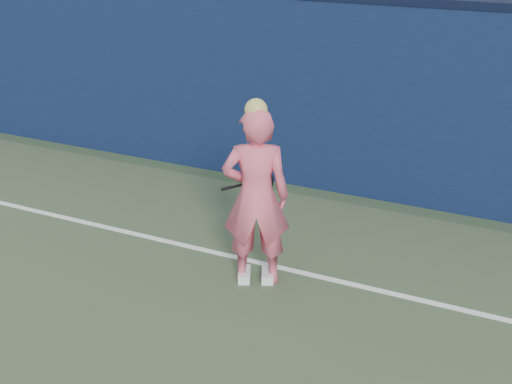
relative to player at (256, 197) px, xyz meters
The scene contains 3 objects.
backstop_wall 2.91m from the player, 101.89° to the left, with size 24.00×0.40×2.50m, color #0C1635.
player is the anchor object (origin of this frame).
racket 0.43m from the player, 115.17° to the left, with size 0.54×0.26×0.30m.
Camera 1 is at (3.49, -2.16, 3.62)m, focal length 50.00 mm.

